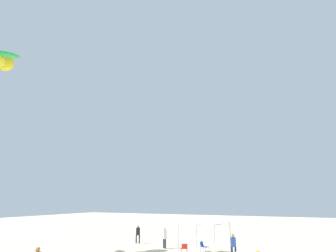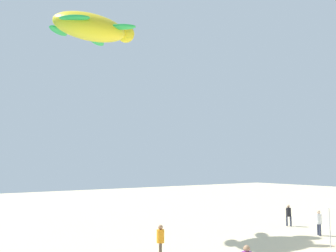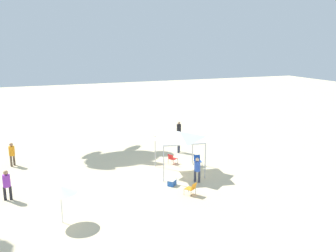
% 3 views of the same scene
% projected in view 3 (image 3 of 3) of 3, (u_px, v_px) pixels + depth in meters
% --- Properties ---
extents(ground, '(120.00, 120.00, 0.10)m').
position_uv_depth(ground, '(169.00, 174.00, 26.71)').
color(ground, beige).
extents(canopy_tent, '(3.69, 3.48, 3.06)m').
position_uv_depth(canopy_tent, '(179.00, 136.00, 26.32)').
color(canopy_tent, '#B7B7BC').
rests_on(canopy_tent, ground).
extents(beach_umbrella, '(1.73, 1.73, 2.04)m').
position_uv_depth(beach_umbrella, '(60.00, 190.00, 19.04)').
color(beach_umbrella, silver).
rests_on(beach_umbrella, ground).
extents(folding_chair_right_of_tent, '(0.71, 0.63, 0.82)m').
position_uv_depth(folding_chair_right_of_tent, '(197.00, 160.00, 28.19)').
color(folding_chair_right_of_tent, black).
rests_on(folding_chair_right_of_tent, ground).
extents(folding_chair_near_cooler, '(0.80, 0.77, 0.82)m').
position_uv_depth(folding_chair_near_cooler, '(191.00, 188.00, 22.81)').
color(folding_chair_near_cooler, black).
rests_on(folding_chair_near_cooler, ground).
extents(folding_chair_facing_ocean, '(0.77, 0.80, 0.82)m').
position_uv_depth(folding_chair_facing_ocean, '(172.00, 158.00, 28.62)').
color(folding_chair_facing_ocean, black).
rests_on(folding_chair_facing_ocean, ground).
extents(cooler_box, '(0.72, 0.73, 0.40)m').
position_uv_depth(cooler_box, '(172.00, 182.00, 24.42)').
color(cooler_box, blue).
rests_on(cooler_box, ground).
extents(person_far_stroller, '(0.43, 0.43, 1.83)m').
position_uv_depth(person_far_stroller, '(12.00, 152.00, 28.05)').
color(person_far_stroller, brown).
rests_on(person_far_stroller, ground).
extents(person_near_umbrella, '(0.44, 0.44, 1.85)m').
position_uv_depth(person_near_umbrella, '(179.00, 140.00, 31.51)').
color(person_near_umbrella, '#33384C').
rests_on(person_near_umbrella, ground).
extents(person_beachcomber, '(0.41, 0.41, 1.72)m').
position_uv_depth(person_beachcomber, '(197.00, 168.00, 24.83)').
color(person_beachcomber, '#33384C').
rests_on(person_beachcomber, ground).
extents(person_watching_sky, '(0.44, 0.43, 1.79)m').
position_uv_depth(person_watching_sky, '(179.00, 129.00, 35.64)').
color(person_watching_sky, '#33384C').
rests_on(person_watching_sky, ground).
extents(person_kite_handler, '(0.44, 0.49, 1.87)m').
position_uv_depth(person_kite_handler, '(7.00, 183.00, 21.97)').
color(person_kite_handler, black).
rests_on(person_kite_handler, ground).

